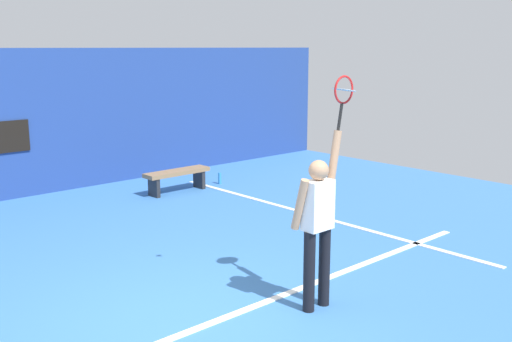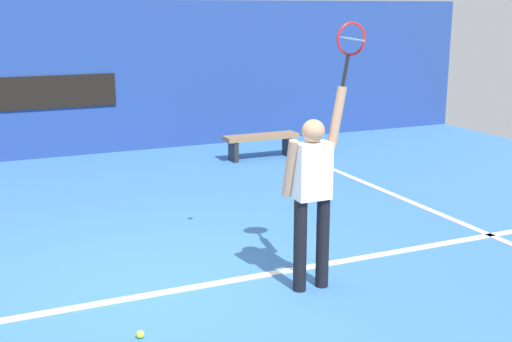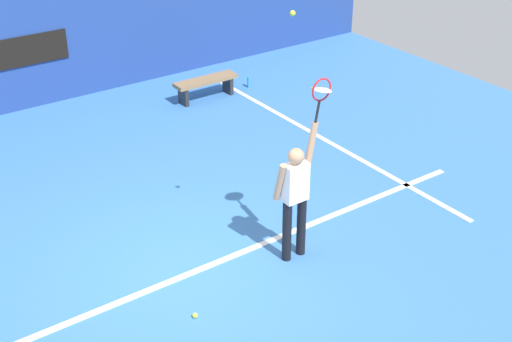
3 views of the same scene
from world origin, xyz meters
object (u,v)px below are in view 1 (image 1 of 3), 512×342
at_px(tennis_racket, 343,93).
at_px(court_bench, 177,176).
at_px(water_bottle, 220,178).
at_px(tennis_player, 318,221).

xyz_separation_m(tennis_racket, court_bench, (1.62, 5.55, -2.05)).
height_order(tennis_racket, court_bench, tennis_racket).
bearing_deg(tennis_racket, water_bottle, 63.89).
height_order(court_bench, water_bottle, court_bench).
bearing_deg(tennis_player, tennis_racket, -0.66).
relative_size(tennis_player, water_bottle, 8.29).
bearing_deg(water_bottle, tennis_racket, -116.11).
height_order(tennis_player, court_bench, tennis_player).
height_order(tennis_racket, water_bottle, tennis_racket).
relative_size(tennis_player, tennis_racket, 3.19).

